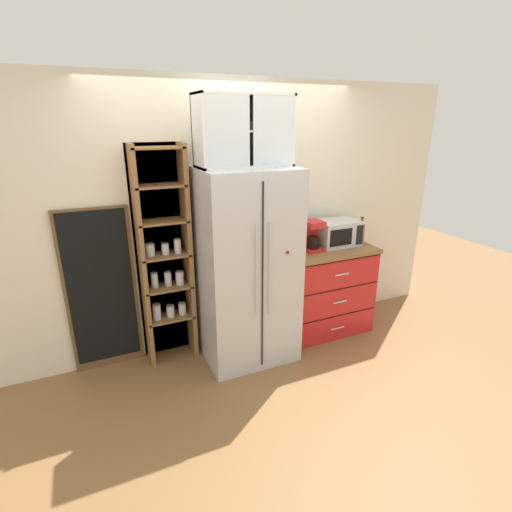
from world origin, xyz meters
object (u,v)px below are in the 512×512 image
Objects in this scene: microwave at (337,233)px; mug_cream at (294,249)px; bottle_amber at (361,231)px; coffee_maker at (311,235)px; chalkboard_menu at (101,291)px; refrigerator at (246,267)px.

mug_cream is (-0.54, -0.05, -0.09)m from microwave.
coffee_maker is at bearing 179.89° from bottle_amber.
chalkboard_menu is (-1.99, 0.25, -0.34)m from coffee_maker.
chalkboard_menu is at bearing 172.98° from coffee_maker.
refrigerator is 6.46× the size of bottle_amber.
refrigerator is 4.10× the size of microwave.
refrigerator reaches higher than bottle_amber.
coffee_maker reaches higher than mug_cream.
coffee_maker is at bearing 6.59° from refrigerator.
coffee_maker reaches higher than bottle_amber.
chalkboard_menu is at bearing 171.90° from mug_cream.
coffee_maker is 0.21× the size of chalkboard_menu.
chalkboard_menu reaches higher than bottle_amber.
coffee_maker is at bearing 2.58° from mug_cream.
chalkboard_menu is (-1.25, 0.33, -0.15)m from refrigerator.
chalkboard_menu reaches higher than microwave.
microwave is at bearing 6.77° from refrigerator.
refrigerator is at bearing -173.41° from coffee_maker.
coffee_maker is 2.04m from chalkboard_menu.
refrigerator reaches higher than coffee_maker.
coffee_maker is (-0.33, -0.04, 0.03)m from microwave.
refrigerator is 5.82× the size of coffee_maker.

